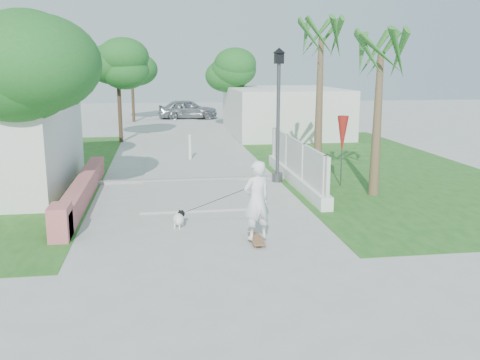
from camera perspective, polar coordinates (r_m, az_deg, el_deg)
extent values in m
plane|color=#B7B7B2|center=(12.55, -3.62, -5.91)|extent=(90.00, 90.00, 0.00)
cube|color=#B7B7B2|center=(32.14, -6.71, 5.22)|extent=(3.20, 36.00, 0.06)
cube|color=#999993|center=(18.33, -5.24, 0.04)|extent=(6.50, 0.25, 0.10)
cube|color=#25591C|center=(21.79, 13.15, 1.59)|extent=(8.00, 20.00, 0.01)
cube|color=#C06662|center=(16.46, -16.39, -0.93)|extent=(0.45, 8.00, 0.60)
cube|color=#C06662|center=(12.80, -18.65, -4.32)|extent=(0.45, 0.80, 0.80)
cube|color=white|center=(17.84, 5.91, 0.18)|extent=(0.35, 7.00, 0.40)
cube|color=white|center=(17.70, 5.96, 2.55)|extent=(0.10, 7.00, 1.10)
cube|color=white|center=(14.72, 9.02, -0.30)|extent=(0.14, 0.14, 1.50)
cube|color=white|center=(16.78, 6.79, 1.31)|extent=(0.14, 0.14, 1.50)
cube|color=white|center=(18.88, 5.05, 2.56)|extent=(0.14, 0.14, 1.50)
cube|color=white|center=(20.80, 3.76, 3.48)|extent=(0.14, 0.14, 1.50)
cube|color=silver|center=(30.81, 4.67, 7.33)|extent=(6.00, 8.00, 2.60)
cylinder|color=#59595E|center=(18.21, 3.99, 0.30)|extent=(0.36, 0.36, 0.30)
cylinder|color=#59595E|center=(17.92, 4.08, 6.10)|extent=(0.12, 0.12, 4.00)
cube|color=black|center=(17.82, 4.18, 12.82)|extent=(0.28, 0.28, 0.35)
cone|color=black|center=(17.83, 4.20, 13.63)|extent=(0.44, 0.44, 0.18)
cylinder|color=white|center=(22.19, -5.36, 3.34)|extent=(0.12, 0.12, 1.00)
sphere|color=white|center=(22.11, -5.38, 4.68)|extent=(0.14, 0.14, 0.14)
cylinder|color=#59595E|center=(17.62, 10.79, 2.52)|extent=(0.04, 0.04, 2.00)
cone|color=#AF2419|center=(17.52, 10.88, 4.78)|extent=(0.36, 0.36, 1.20)
cylinder|color=#4C3826|center=(15.43, -21.66, 4.00)|extent=(0.20, 0.20, 3.85)
ellipsoid|color=#1C6320|center=(15.31, -22.15, 10.11)|extent=(3.60, 3.60, 2.70)
ellipsoid|color=#1C6320|center=(15.06, -21.68, 11.47)|extent=(3.06, 3.06, 2.30)
ellipsoid|color=#1C6320|center=(15.55, -22.92, 12.66)|extent=(2.70, 2.70, 2.02)
cylinder|color=#4C3826|center=(21.00, -20.98, 5.53)|extent=(0.20, 0.20, 3.50)
ellipsoid|color=#1C6320|center=(20.90, -21.30, 9.61)|extent=(3.20, 3.20, 2.40)
ellipsoid|color=#1C6320|center=(20.65, -20.94, 10.59)|extent=(2.72, 2.72, 2.05)
ellipsoid|color=#1C6320|center=(21.13, -21.87, 11.49)|extent=(2.40, 2.40, 1.79)
cylinder|color=#4C3826|center=(28.04, -12.73, 7.88)|extent=(0.20, 0.20, 3.85)
ellipsoid|color=#1C6320|center=(27.97, -12.89, 11.25)|extent=(3.40, 3.40, 2.55)
ellipsoid|color=#1C6320|center=(27.75, -12.53, 11.98)|extent=(2.89, 2.89, 2.18)
ellipsoid|color=#1C6320|center=(28.18, -13.34, 12.66)|extent=(2.55, 2.55, 1.90)
cylinder|color=#4C3826|center=(32.24, -1.04, 8.39)|extent=(0.20, 0.20, 3.50)
ellipsoid|color=#1C6320|center=(32.17, -1.05, 11.05)|extent=(3.00, 3.00, 2.25)
ellipsoid|color=#1C6320|center=(32.00, -0.64, 11.68)|extent=(2.55, 2.55, 1.92)
ellipsoid|color=#1C6320|center=(32.34, -1.46, 12.30)|extent=(2.25, 2.25, 1.68)
cylinder|color=#4C3826|center=(37.99, -11.37, 9.00)|extent=(0.20, 0.20, 3.85)
ellipsoid|color=#1C6320|center=(37.94, -11.48, 11.49)|extent=(3.20, 3.20, 2.40)
ellipsoid|color=#1C6320|center=(37.73, -11.20, 12.03)|extent=(2.72, 2.72, 2.05)
ellipsoid|color=#1C6320|center=(38.15, -11.81, 12.53)|extent=(2.40, 2.40, 1.79)
cone|color=brown|center=(19.28, 8.43, 7.62)|extent=(0.32, 0.32, 4.80)
cone|color=brown|center=(16.48, 14.40, 5.56)|extent=(0.32, 0.32, 4.20)
cube|color=#96633C|center=(11.98, 1.77, -6.30)|extent=(0.57, 0.95, 0.02)
imported|color=white|center=(11.72, 1.80, -2.16)|extent=(0.75, 0.62, 1.76)
cylinder|color=gray|center=(11.68, 1.66, -7.12)|extent=(0.03, 0.07, 0.07)
cylinder|color=gray|center=(11.71, 2.45, -7.08)|extent=(0.03, 0.07, 0.07)
cylinder|color=gray|center=(12.29, 1.11, -6.12)|extent=(0.03, 0.07, 0.07)
cylinder|color=gray|center=(12.32, 1.87, -6.08)|extent=(0.03, 0.07, 0.07)
ellipsoid|color=white|center=(13.13, -6.59, -4.19)|extent=(0.41, 0.51, 0.28)
sphere|color=black|center=(13.30, -6.29, -3.60)|extent=(0.18, 0.18, 0.18)
sphere|color=white|center=(13.38, -6.17, -3.59)|extent=(0.08, 0.08, 0.08)
cone|color=black|center=(13.29, -6.47, -3.24)|extent=(0.05, 0.05, 0.06)
cone|color=black|center=(13.26, -6.13, -3.26)|extent=(0.05, 0.05, 0.06)
cylinder|color=white|center=(13.29, -6.67, -4.66)|extent=(0.04, 0.04, 0.13)
cylinder|color=white|center=(13.25, -6.16, -4.70)|extent=(0.04, 0.04, 0.13)
cylinder|color=white|center=(13.10, -6.99, -4.92)|extent=(0.04, 0.04, 0.13)
cylinder|color=white|center=(13.06, -6.47, -4.96)|extent=(0.04, 0.04, 0.13)
cylinder|color=white|center=(12.92, -6.91, -4.13)|extent=(0.06, 0.11, 0.11)
imported|color=#B2B4BA|center=(39.32, -5.59, 7.52)|extent=(4.38, 2.07, 1.45)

